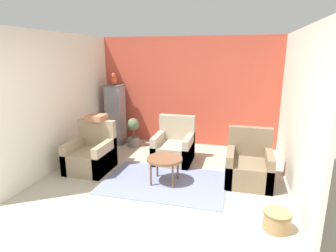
% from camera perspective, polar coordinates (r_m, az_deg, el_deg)
% --- Properties ---
extents(ground_plane, '(20.00, 20.00, 0.00)m').
position_cam_1_polar(ground_plane, '(3.81, -7.44, -20.02)').
color(ground_plane, '#B2A893').
rests_on(ground_plane, ground).
extents(wall_back_accent, '(4.31, 0.06, 2.54)m').
position_cam_1_polar(wall_back_accent, '(6.75, 4.03, 6.98)').
color(wall_back_accent, '#C64C38').
rests_on(wall_back_accent, ground_plane).
extents(wall_left, '(0.06, 3.65, 2.54)m').
position_cam_1_polar(wall_left, '(5.86, -20.63, 4.94)').
color(wall_left, silver).
rests_on(wall_left, ground_plane).
extents(wall_right, '(0.06, 3.65, 2.54)m').
position_cam_1_polar(wall_right, '(4.88, 24.95, 2.75)').
color(wall_right, silver).
rests_on(wall_right, ground_plane).
extents(area_rug, '(2.07, 1.42, 0.01)m').
position_cam_1_polar(area_rug, '(4.93, -0.68, -11.33)').
color(area_rug, slate).
rests_on(area_rug, ground_plane).
extents(coffee_table, '(0.61, 0.61, 0.45)m').
position_cam_1_polar(coffee_table, '(4.77, -0.69, -7.03)').
color(coffee_table, brown).
rests_on(coffee_table, ground_plane).
extents(armchair_left, '(0.75, 0.80, 0.91)m').
position_cam_1_polar(armchair_left, '(5.54, -15.34, -5.77)').
color(armchair_left, '#9E896B').
rests_on(armchair_left, ground_plane).
extents(armchair_right, '(0.75, 0.80, 0.91)m').
position_cam_1_polar(armchair_right, '(5.03, 16.09, -7.91)').
color(armchair_right, '#7A664C').
rests_on(armchair_right, ground_plane).
extents(armchair_middle, '(0.75, 0.80, 0.91)m').
position_cam_1_polar(armchair_middle, '(5.75, 1.20, -4.49)').
color(armchair_middle, tan).
rests_on(armchair_middle, ground_plane).
extents(birdcage, '(0.51, 0.51, 1.43)m').
position_cam_1_polar(birdcage, '(7.00, -10.58, 2.19)').
color(birdcage, '#555559').
rests_on(birdcage, ground_plane).
extents(parrot, '(0.13, 0.24, 0.29)m').
position_cam_1_polar(parrot, '(6.87, -10.91, 9.29)').
color(parrot, '#D14C2D').
rests_on(parrot, birdcage).
extents(potted_plant, '(0.31, 0.30, 0.68)m').
position_cam_1_polar(potted_plant, '(6.70, -7.08, -1.03)').
color(potted_plant, '#66605B').
rests_on(potted_plant, ground_plane).
extents(wicker_basket, '(0.34, 0.34, 0.24)m').
position_cam_1_polar(wicker_basket, '(3.94, 21.25, -17.39)').
color(wicker_basket, '#A37F51').
rests_on(wicker_basket, ground_plane).
extents(throw_pillow, '(0.33, 0.33, 0.10)m').
position_cam_1_polar(throw_pillow, '(5.59, -14.37, 1.70)').
color(throw_pillow, '#B2704C').
rests_on(throw_pillow, armchair_left).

